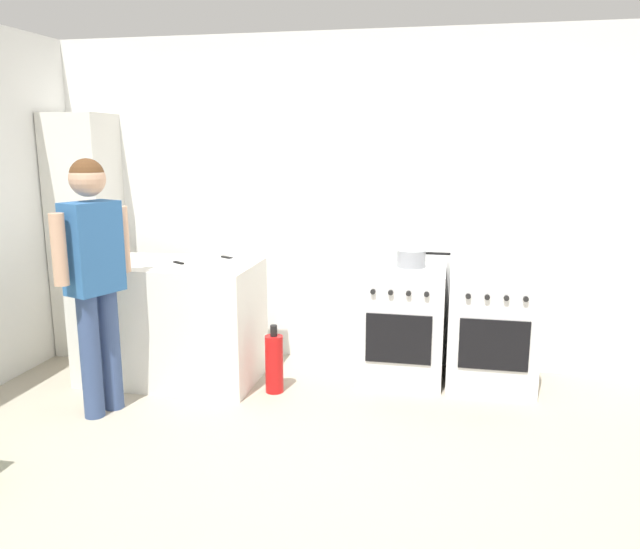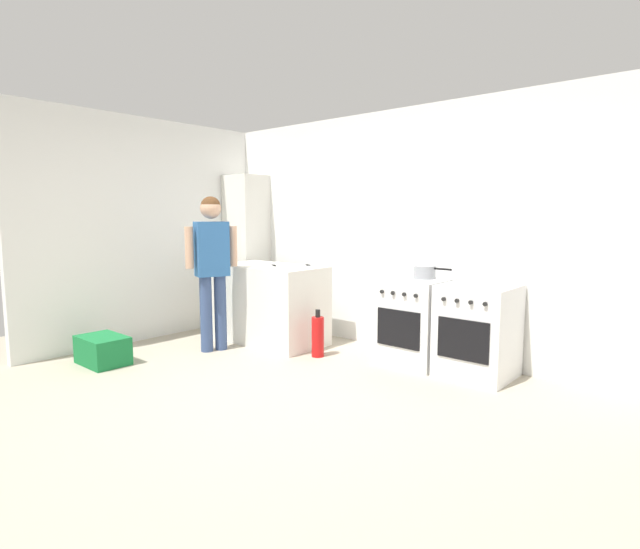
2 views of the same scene
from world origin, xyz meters
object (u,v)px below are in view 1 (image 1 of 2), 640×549
Objects in this scene: knife_carving at (235,259)px; knife_bread at (171,261)px; pot at (411,258)px; person at (94,264)px; fire_extinguisher at (274,363)px; larder_cabinet at (87,236)px; oven_right at (491,329)px; oven_left at (402,324)px.

knife_bread is (-0.44, -0.17, -0.00)m from knife_carving.
person is at bearing -149.77° from pot.
larder_cabinet is at bearing 161.95° from fire_extinguisher.
knife_carving is 0.18× the size of person.
pot is at bearing -0.27° from larder_cabinet.
oven_right is 2.81× the size of knife_carving.
person is at bearing -157.73° from oven_right.
oven_left is at bearing 28.89° from person.
knife_bread is (-2.36, -0.33, 0.48)m from oven_right.
pot is 1.29× the size of knife_bread.
knife_bread is 0.75m from person.
knife_carving is 0.47m from knife_bread.
knife_bread is at bearing 169.68° from fire_extinguisher.
person is 1.41m from fire_extinguisher.
fire_extinguisher is 0.25× the size of larder_cabinet.
fire_extinguisher is at bearing -162.62° from oven_right.
oven_right is 2.14× the size of pot.
oven_left is at bearing 10.88° from knife_bread.
larder_cabinet is (-3.31, 0.10, 0.57)m from oven_right.
knife_bread is 0.18× the size of person.
fire_extinguisher is (1.02, 0.57, -0.79)m from person.
oven_left is 1.01m from fire_extinguisher.
pot is at bearing 10.67° from knife_carving.
person is at bearing -125.58° from knife_carving.
pot is 1.29m from fire_extinguisher.
person reaches higher than oven_right.
pot reaches higher than knife_bread.
oven_right is 2.43m from knife_bread.
knife_carving is (-1.91, -0.16, 0.48)m from oven_right.
oven_left is at bearing -120.58° from pot.
larder_cabinet is at bearing 155.69° from knife_bread.
pot is (-0.60, 0.09, 0.49)m from oven_right.
oven_right is at bearing 4.71° from knife_carving.
pot reaches higher than fire_extinguisher.
knife_carving and knife_bread have the same top height.
larder_cabinet is at bearing 177.80° from oven_left.
knife_carving is at bearing -175.29° from oven_right.
larder_cabinet is (-1.78, 0.58, 0.78)m from fire_extinguisher.
oven_right reaches higher than fire_extinguisher.
oven_left is 2.81× the size of knife_carving.
oven_left is 1.70× the size of fire_extinguisher.
knife_carving is at bearing -10.56° from larder_cabinet.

